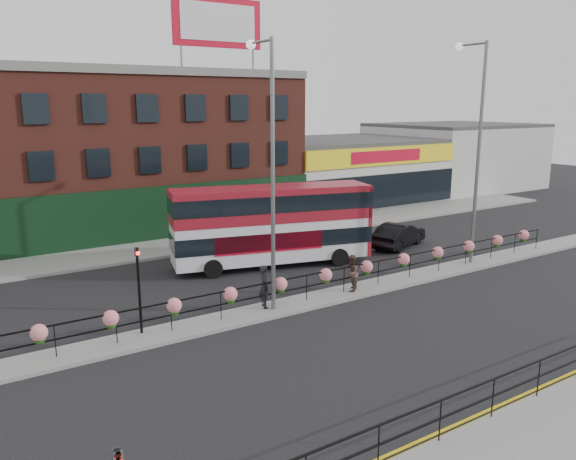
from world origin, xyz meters
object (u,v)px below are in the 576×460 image
pedestrian_b (351,273)px  lamp_column_west (269,154)px  pedestrian_a (264,286)px  car (399,235)px  double_decker_bus (273,218)px  lamp_column_east (475,135)px

pedestrian_b → lamp_column_west: (-4.05, 0.24, 5.43)m
lamp_column_west → pedestrian_a: bearing=162.9°
car → double_decker_bus: bearing=65.2°
pedestrian_a → lamp_column_east: lamp_column_east is taller
car → pedestrian_a: bearing=91.5°
double_decker_bus → lamp_column_west: bearing=-122.3°
double_decker_bus → pedestrian_b: 5.97m
car → lamp_column_west: lamp_column_west is taller
car → lamp_column_west: 13.90m
pedestrian_a → lamp_column_east: bearing=-76.2°
double_decker_bus → lamp_column_east: 11.03m
pedestrian_b → double_decker_bus: bearing=-123.9°
car → lamp_column_east: 7.59m
lamp_column_east → pedestrian_b: bearing=-176.8°
car → pedestrian_b: pedestrian_b is taller
pedestrian_b → car: bearing=173.7°
pedestrian_a → pedestrian_b: 4.28m
double_decker_bus → lamp_column_east: lamp_column_east is taller
double_decker_bus → lamp_column_east: size_ratio=0.95×
double_decker_bus → car: 8.49m
double_decker_bus → pedestrian_b: bearing=-84.2°
pedestrian_b → lamp_column_east: 10.00m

